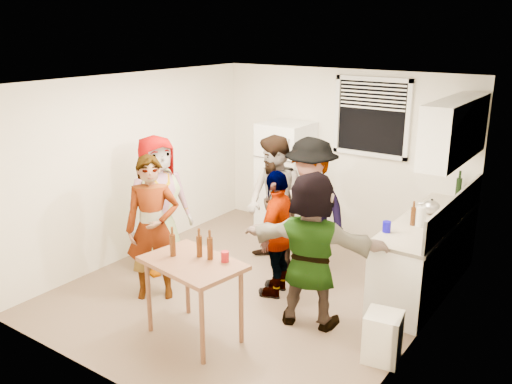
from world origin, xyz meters
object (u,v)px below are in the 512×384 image
Objects in this scene: red_cup at (225,261)px; serving_table at (195,336)px; wine_bottle at (457,199)px; guest_back_right at (308,271)px; beer_bottle_counter at (412,225)px; blue_cup at (386,232)px; guest_black at (276,293)px; refrigerator at (285,178)px; kettle at (431,214)px; guest_back_left at (274,264)px; guest_stripe at (157,295)px; guest_orange at (309,322)px; trash_bin at (383,336)px; beer_bottle_table at (200,256)px; guest_grey at (162,268)px.

serving_table is at bearing -146.58° from red_cup.
wine_bottle is 0.16× the size of guest_back_right.
blue_cup is (-0.16, -0.37, -0.00)m from beer_bottle_counter.
refrigerator is at bearing -163.60° from guest_black.
guest_back_right is at bearing 164.70° from blue_cup.
guest_back_left is at bearing -140.70° from kettle.
guest_back_left is at bearing -63.98° from refrigerator.
guest_orange is (1.79, 0.51, 0.00)m from guest_stripe.
guest_back_left is at bearing 148.81° from trash_bin.
guest_stripe is (-0.10, -2.72, -0.85)m from refrigerator.
wine_bottle is at bearing 5.87° from refrigerator.
beer_bottle_table is 0.13× the size of guest_back_left.
wine_bottle is at bearing 83.37° from beer_bottle_counter.
guest_orange is (0.64, -1.12, 0.00)m from guest_back_right.
kettle is 1.72m from guest_back_right.
guest_back_left is at bearing -175.09° from beer_bottle_counter.
trash_bin is (0.11, -2.67, -0.65)m from wine_bottle.
beer_bottle_counter reaches higher than serving_table.
guest_black is (-1.15, -0.44, -0.90)m from blue_cup.
red_cup is at bearing -122.31° from beer_bottle_counter.
wine_bottle reaches higher than guest_back_left.
guest_grey is (-1.46, 1.00, 0.00)m from serving_table.
beer_bottle_counter is 0.12× the size of guest_stripe.
wine_bottle is 0.59× the size of trash_bin.
guest_black is at bearing -2.69° from guest_stripe.
beer_bottle_counter is 1.58m from guest_back_right.
guest_orange reaches higher than guest_black.
guest_grey is at bearing 148.89° from beer_bottle_table.
beer_bottle_table is 1.45m from guest_black.
trash_bin is 0.49× the size of serving_table.
guest_back_left is (-1.77, -0.15, -0.90)m from beer_bottle_counter.
guest_orange is (-0.50, -0.81, -0.90)m from blue_cup.
guest_back_right is at bearing -37.71° from guest_grey.
guest_back_right is (0.21, 1.91, -0.85)m from beer_bottle_table.
guest_grey is (-0.59, -2.13, -0.85)m from refrigerator.
trash_bin is 1.90m from serving_table.
beer_bottle_counter is at bearing -96.63° from wine_bottle.
beer_bottle_counter is 1.99m from guest_back_left.
trash_bin reaches higher than guest_orange.
serving_table is 0.56× the size of guest_grey.
guest_black is (-0.02, -0.75, 0.00)m from guest_back_right.
wine_bottle is 2.33× the size of blue_cup.
blue_cup reaches higher than guest_stripe.
guest_stripe is at bearing -119.29° from kettle.
guest_grey is at bearing 174.96° from trash_bin.
beer_bottle_table is 2.09× the size of red_cup.
guest_stripe is 1.99m from guest_back_right.
guest_stripe is 1.44m from guest_black.
wine_bottle is 3.49m from red_cup.
serving_table is 0.56× the size of guest_back_right.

